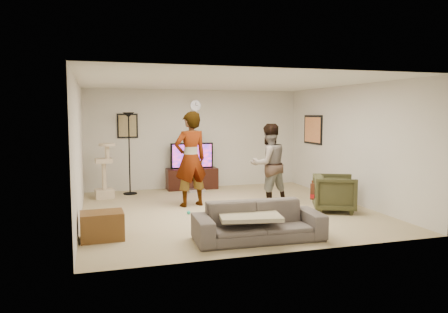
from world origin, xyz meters
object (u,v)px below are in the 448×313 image
object	(u,v)px
cat_tree	(104,171)
sofa	(259,221)
person_right	(269,164)
side_table	(102,226)
armchair	(334,193)
person_left	(191,159)
floor_lamp	(129,154)
tv	(192,156)
beer_bottle	(312,192)
tv_stand	(192,179)

from	to	relation	value
cat_tree	sofa	world-z (taller)	cat_tree
person_right	side_table	distance (m)	3.81
armchair	person_left	bearing A→B (deg)	87.72
sofa	floor_lamp	bearing A→B (deg)	112.06
person_right	side_table	size ratio (longest dim) A/B	2.68
person_right	armchair	distance (m)	1.46
cat_tree	person_right	size ratio (longest dim) A/B	0.74
person_left	armchair	xyz separation A→B (m)	(2.58, -1.27, -0.62)
cat_tree	person_left	xyz separation A→B (m)	(1.69, -1.37, 0.35)
armchair	side_table	world-z (taller)	armchair
floor_lamp	cat_tree	world-z (taller)	floor_lamp
person_right	armchair	world-z (taller)	person_right
tv	beer_bottle	distance (m)	4.67
tv	side_table	world-z (taller)	tv
cat_tree	sofa	distance (m)	4.57
tv	floor_lamp	world-z (taller)	floor_lamp
beer_bottle	armchair	distance (m)	1.87
floor_lamp	side_table	bearing A→B (deg)	-100.82
beer_bottle	side_table	size ratio (longest dim) A/B	0.40
person_left	side_table	size ratio (longest dim) A/B	3.08
cat_tree	beer_bottle	xyz separation A→B (m)	(3.05, -4.01, 0.07)
tv	person_right	world-z (taller)	person_right
armchair	beer_bottle	bearing A→B (deg)	162.08
person_right	person_left	bearing A→B (deg)	-19.67
armchair	tv	bearing A→B (deg)	57.38
floor_lamp	cat_tree	xyz separation A→B (m)	(-0.59, -0.33, -0.34)
cat_tree	sofa	size ratio (longest dim) A/B	0.64
side_table	tv	bearing A→B (deg)	59.89
armchair	side_table	bearing A→B (deg)	122.48
floor_lamp	armchair	distance (m)	4.77
tv_stand	sofa	world-z (taller)	sofa
floor_lamp	person_left	size ratio (longest dim) A/B	0.99
floor_lamp	sofa	bearing A→B (deg)	-70.14
person_left	sofa	bearing A→B (deg)	85.22
armchair	sofa	bearing A→B (deg)	146.77
beer_bottle	side_table	xyz separation A→B (m)	(-3.15, 0.71, -0.48)
person_left	floor_lamp	bearing A→B (deg)	-71.91
tv_stand	tv	size ratio (longest dim) A/B	1.18
tv_stand	side_table	size ratio (longest dim) A/B	2.01
cat_tree	person_left	bearing A→B (deg)	-39.02
tv_stand	person_left	bearing A→B (deg)	-103.13
person_left	person_right	xyz separation A→B (m)	(1.59, -0.31, -0.13)
person_left	armchair	distance (m)	2.94
beer_bottle	sofa	bearing A→B (deg)	180.00
beer_bottle	person_left	bearing A→B (deg)	117.27
beer_bottle	armchair	size ratio (longest dim) A/B	0.32
person_left	sofa	world-z (taller)	person_left
armchair	cat_tree	bearing A→B (deg)	82.17
person_right	beer_bottle	xyz separation A→B (m)	(-0.23, -2.33, -0.16)
floor_lamp	beer_bottle	size ratio (longest dim) A/B	7.71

